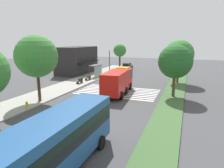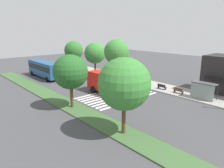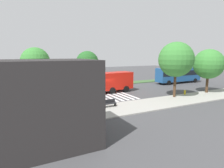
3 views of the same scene
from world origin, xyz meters
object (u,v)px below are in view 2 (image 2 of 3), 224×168
object	(u,v)px
sidewalk_tree_center	(116,52)
bench_near_shelter	(178,90)
fire_truck	(112,83)
median_tree_far_west	(70,72)
bus_stop_shelter	(203,88)
bench_west_of_shelter	(162,87)
fire_hydrant	(106,75)
transit_bus	(44,68)
median_tree_west	(124,84)
sidewalk_tree_west	(95,53)
sidewalk_tree_far_west	(74,51)

from	to	relation	value
sidewalk_tree_center	bench_near_shelter	bearing A→B (deg)	1.92
fire_truck	median_tree_far_west	distance (m)	8.35
bus_stop_shelter	median_tree_far_west	world-z (taller)	median_tree_far_west
bench_west_of_shelter	median_tree_far_west	bearing A→B (deg)	-100.32
sidewalk_tree_center	fire_hydrant	xyz separation A→B (m)	(-2.80, -0.50, -5.29)
sidewalk_tree_center	median_tree_far_west	distance (m)	17.86
fire_truck	bench_near_shelter	world-z (taller)	fire_truck
transit_bus	bench_west_of_shelter	distance (m)	25.65
bus_stop_shelter	bench_near_shelter	bearing A→B (deg)	-179.97
bus_stop_shelter	bench_near_shelter	distance (m)	4.20
transit_bus	fire_hydrant	distance (m)	13.69
bench_west_of_shelter	median_tree_west	distance (m)	18.29
transit_bus	fire_truck	bearing A→B (deg)	-171.75
transit_bus	sidewalk_tree_west	world-z (taller)	sidewalk_tree_west
fire_hydrant	transit_bus	bearing A→B (deg)	-131.67
fire_truck	sidewalk_tree_center	world-z (taller)	sidewalk_tree_center
transit_bus	sidewalk_tree_far_west	size ratio (longest dim) A/B	1.59
bus_stop_shelter	median_tree_far_west	bearing A→B (deg)	-122.04
fire_truck	sidewalk_tree_center	xyz separation A→B (m)	(-7.59, 8.03, 3.80)
median_tree_far_west	median_tree_west	size ratio (longest dim) A/B	0.92
fire_truck	median_tree_west	size ratio (longest dim) A/B	1.20
sidewalk_tree_far_west	bench_near_shelter	bearing A→B (deg)	0.89
sidewalk_tree_west	fire_hydrant	xyz separation A→B (m)	(4.57, -0.50, -4.45)
bench_west_of_shelter	transit_bus	bearing A→B (deg)	-154.20
sidewalk_tree_center	median_tree_far_west	size ratio (longest dim) A/B	1.17
sidewalk_tree_far_west	fire_hydrant	xyz separation A→B (m)	(13.86, -0.50, -4.40)
sidewalk_tree_far_west	fire_truck	bearing A→B (deg)	-18.33
sidewalk_tree_center	bus_stop_shelter	bearing A→B (deg)	1.51
bus_stop_shelter	sidewalk_tree_far_west	distance (m)	35.23
fire_truck	sidewalk_tree_west	bearing A→B (deg)	147.90
sidewalk_tree_far_west	sidewalk_tree_west	xyz separation A→B (m)	(9.29, 0.00, 0.05)
sidewalk_tree_west	median_tree_west	bearing A→B (deg)	-31.87
median_tree_west	transit_bus	bearing A→B (deg)	170.21
transit_bus	bus_stop_shelter	xyz separation A→B (m)	(30.28, 11.14, -0.21)
bus_stop_shelter	fire_hydrant	size ratio (longest dim) A/B	5.00
transit_bus	median_tree_far_west	bearing A→B (deg)	166.13
sidewalk_tree_center	median_tree_west	bearing A→B (deg)	-41.20
bench_west_of_shelter	fire_hydrant	xyz separation A→B (m)	(-14.01, -0.98, -0.10)
sidewalk_tree_far_west	sidewalk_tree_center	xyz separation A→B (m)	(16.66, 0.00, 0.89)
fire_truck	fire_hydrant	distance (m)	12.92
fire_truck	bench_near_shelter	size ratio (longest dim) A/B	5.76
bench_west_of_shelter	median_tree_far_west	xyz separation A→B (m)	(-2.97, -16.30, 4.33)
bench_west_of_shelter	sidewalk_tree_center	distance (m)	12.36
sidewalk_tree_center	fire_hydrant	world-z (taller)	sidewalk_tree_center
fire_truck	bench_west_of_shelter	world-z (taller)	fire_truck
bench_west_of_shelter	sidewalk_tree_center	bearing A→B (deg)	-177.52
median_tree_far_west	sidewalk_tree_far_west	bearing A→B (deg)	147.57
bus_stop_shelter	sidewalk_tree_center	size ratio (longest dim) A/B	0.42
sidewalk_tree_far_west	sidewalk_tree_center	bearing A→B (deg)	0.00
sidewalk_tree_center	fire_truck	bearing A→B (deg)	-46.62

